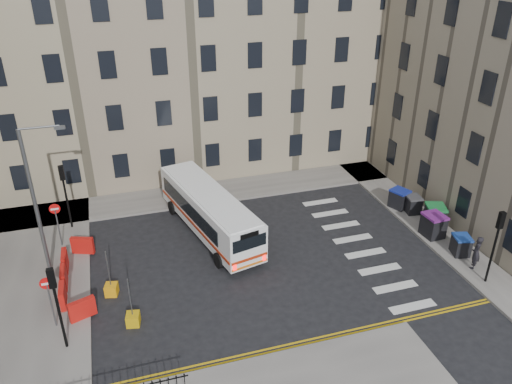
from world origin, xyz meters
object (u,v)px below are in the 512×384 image
wheelie_bin_c (435,216)px  bollard_chevron (133,319)px  wheelie_bin_b (433,225)px  wheelie_bin_d (413,204)px  bollard_yellow (112,290)px  pedestrian (476,252)px  wheelie_bin_e (399,199)px  wheelie_bin_a (461,245)px  bus (209,210)px  streetlamp (35,202)px

wheelie_bin_c → bollard_chevron: bearing=-150.1°
wheelie_bin_b → wheelie_bin_d: wheelie_bin_b is taller
wheelie_bin_c → bollard_yellow: size_ratio=2.59×
pedestrian → bollard_yellow: size_ratio=3.17×
wheelie_bin_c → wheelie_bin_e: (-0.76, 2.76, -0.07)m
wheelie_bin_a → wheelie_bin_d: wheelie_bin_d is taller
wheelie_bin_d → wheelie_bin_e: bearing=127.0°
wheelie_bin_b → bollard_yellow: bearing=175.9°
bus → wheelie_bin_a: size_ratio=8.28×
wheelie_bin_d → pedestrian: (-0.22, -6.26, 0.38)m
pedestrian → bollard_yellow: 19.09m
wheelie_bin_a → wheelie_bin_b: bearing=114.3°
pedestrian → bollard_chevron: bearing=-43.0°
wheelie_bin_c → wheelie_bin_d: 1.94m
bus → wheelie_bin_b: bus is taller
wheelie_bin_a → bollard_yellow: bearing=-171.9°
bollard_yellow → wheelie_bin_b: bearing=-0.4°
bollard_chevron → pedestrian: bearing=-3.2°
streetlamp → wheelie_bin_e: size_ratio=5.72×
bus → bollard_yellow: bearing=-157.1°
wheelie_bin_b → bollard_yellow: size_ratio=2.34×
wheelie_bin_b → wheelie_bin_c: bearing=47.8°
streetlamp → bus: size_ratio=0.81×
pedestrian → wheelie_bin_d: bearing=-131.8°
streetlamp → pedestrian: 22.90m
wheelie_bin_e → bollard_yellow: wheelie_bin_e is taller
wheelie_bin_c → bollard_chevron: (-18.38, -3.34, -0.55)m
bus → wheelie_bin_b: 13.31m
bus → wheelie_bin_d: (12.98, -1.61, -0.82)m
streetlamp → bus: bearing=9.9°
streetlamp → wheelie_bin_c: bearing=-5.0°
streetlamp → wheelie_bin_b: size_ratio=5.79×
bus → bollard_yellow: (-5.97, -4.32, -1.25)m
wheelie_bin_c → pedestrian: 4.39m
bollard_yellow → pedestrian: bearing=-10.7°
streetlamp → wheelie_bin_b: 22.02m
streetlamp → wheelie_bin_b: bearing=-7.6°
pedestrian → bus: bearing=-71.4°
streetlamp → bollard_chevron: streetlamp is taller
wheelie_bin_a → pedestrian: 1.38m
wheelie_bin_d → pedestrian: bearing=-84.7°
wheelie_bin_a → wheelie_bin_d: bearing=103.7°
wheelie_bin_e → pedestrian: bearing=-111.3°
streetlamp → bus: streetlamp is taller
pedestrian → wheelie_bin_c: bearing=-136.3°
pedestrian → bollard_chevron: pedestrian is taller
pedestrian → wheelie_bin_e: bearing=-127.7°
streetlamp → pedestrian: bearing=-16.1°
wheelie_bin_e → wheelie_bin_a: bearing=-109.6°
bus → wheelie_bin_e: 12.55m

